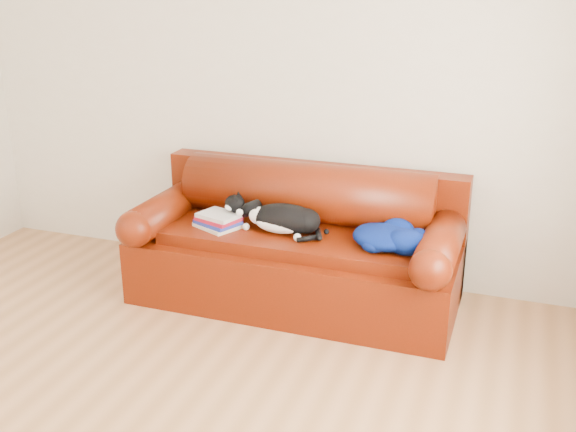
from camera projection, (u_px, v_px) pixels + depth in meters
name	position (u px, v px, depth m)	size (l,w,h in m)	color
ground	(115.00, 414.00, 3.34)	(4.50, 4.50, 0.00)	#97673C
room_shell	(108.00, 75.00, 2.76)	(4.52, 4.02, 2.61)	beige
sofa_base	(295.00, 267.00, 4.45)	(2.10, 0.90, 0.50)	#411102
sofa_back	(307.00, 212.00, 4.56)	(2.10, 1.01, 0.88)	#411102
book_stack	(218.00, 221.00, 4.38)	(0.34, 0.31, 0.10)	beige
cat	(284.00, 219.00, 4.29)	(0.64, 0.27, 0.23)	black
blanket	(388.00, 236.00, 4.07)	(0.49, 0.43, 0.15)	#020240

